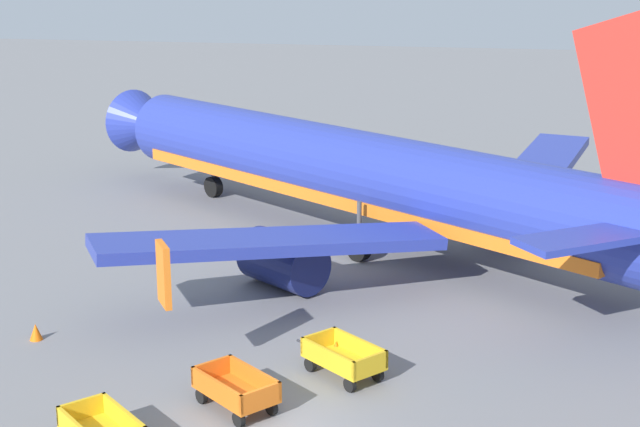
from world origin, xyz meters
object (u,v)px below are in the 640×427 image
object	(u,v)px
airplane	(370,177)
traffic_cone_mid_apron	(36,332)
baggage_cart_second_in_row	(235,389)
baggage_cart_third_in_row	(343,358)
traffic_cone_near_plane	(336,351)

from	to	relation	value
airplane	traffic_cone_mid_apron	size ratio (longest dim) A/B	57.19
baggage_cart_second_in_row	airplane	bearing A→B (deg)	85.75
airplane	baggage_cart_third_in_row	bearing A→B (deg)	-84.41
traffic_cone_near_plane	airplane	bearing A→B (deg)	94.19
baggage_cart_third_in_row	traffic_cone_near_plane	distance (m)	1.14
traffic_cone_near_plane	traffic_cone_mid_apron	size ratio (longest dim) A/B	1.23
baggage_cart_third_in_row	traffic_cone_near_plane	xyz separation A→B (m)	(-0.42, 1.02, -0.25)
airplane	traffic_cone_mid_apron	bearing A→B (deg)	-124.92
baggage_cart_third_in_row	traffic_cone_mid_apron	distance (m)	10.70
baggage_cart_second_in_row	traffic_cone_near_plane	xyz separation A→B (m)	(2.20, 3.80, -0.25)
traffic_cone_mid_apron	baggage_cart_second_in_row	bearing A→B (deg)	-23.28
airplane	baggage_cart_second_in_row	distance (m)	17.01
baggage_cart_third_in_row	traffic_cone_near_plane	size ratio (longest dim) A/B	4.59
traffic_cone_near_plane	traffic_cone_mid_apron	bearing A→B (deg)	-178.12
airplane	traffic_cone_near_plane	size ratio (longest dim) A/B	46.53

